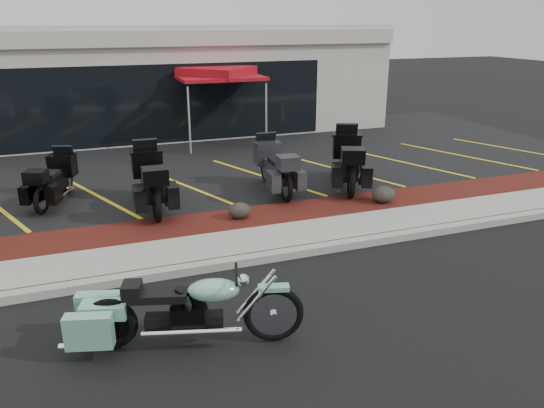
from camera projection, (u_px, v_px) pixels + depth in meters
name	position (u px, v px, depth m)	size (l,w,h in m)	color
ground	(252.00, 288.00, 8.73)	(90.00, 90.00, 0.00)	black
curb	(236.00, 262.00, 9.51)	(24.00, 0.25, 0.15)	gray
sidewalk	(226.00, 247.00, 10.13)	(24.00, 1.20, 0.15)	gray
mulch_bed	(210.00, 225.00, 11.19)	(24.00, 1.20, 0.16)	#3C140D
upper_lot	(167.00, 163.00, 15.97)	(26.00, 9.60, 0.15)	black
dealership_building	(136.00, 78.00, 20.88)	(18.00, 8.16, 4.00)	#A8A498
boulder_mid	(239.00, 210.00, 11.29)	(0.48, 0.40, 0.34)	black
boulder_right	(383.00, 194.00, 12.27)	(0.54, 0.45, 0.39)	black
hero_cruiser	(274.00, 306.00, 7.12)	(3.09, 0.78, 1.09)	#79BDA1
touring_black_front	(65.00, 169.00, 12.81)	(2.06, 0.79, 1.20)	black
touring_black_mid	(147.00, 168.00, 12.51)	(2.44, 0.93, 1.42)	black
touring_grey	(266.00, 157.00, 13.66)	(2.28, 0.87, 1.33)	#29292D
touring_black_rear	(346.00, 150.00, 14.12)	(2.51, 0.96, 1.46)	black
traffic_cone	(139.00, 154.00, 15.73)	(0.30, 0.30, 0.49)	orange
popup_canopy	(217.00, 74.00, 17.63)	(3.13, 3.13, 2.55)	silver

